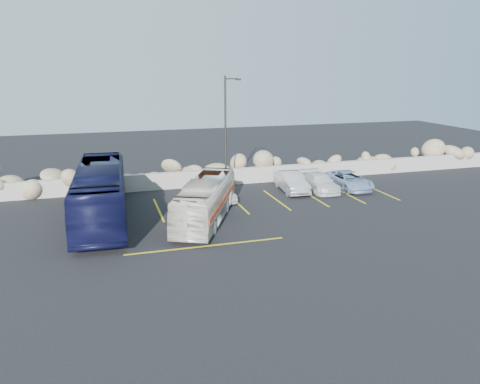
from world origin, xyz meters
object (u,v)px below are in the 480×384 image
object	(u,v)px
lamppost	(226,132)
vintage_bus	(206,200)
car_a	(219,190)
car_c	(320,182)
tour_coach	(101,193)
car_b	(291,182)
car_d	(349,180)

from	to	relation	value
lamppost	vintage_bus	xyz separation A→B (m)	(-2.69, -5.34, -3.10)
car_a	lamppost	bearing A→B (deg)	50.81
lamppost	car_c	xyz separation A→B (m)	(6.53, -1.17, -3.68)
tour_coach	car_b	xyz separation A→B (m)	(12.94, 2.75, -0.89)
car_c	car_b	bearing A→B (deg)	170.82
car_d	vintage_bus	bearing A→B (deg)	-162.59
vintage_bus	car_d	xyz separation A→B (m)	(11.51, 4.11, -0.58)
lamppost	car_a	size ratio (longest dim) A/B	2.07
car_b	car_d	bearing A→B (deg)	-2.00
car_a	car_b	bearing A→B (deg)	1.34
car_b	car_d	size ratio (longest dim) A/B	0.95
car_a	car_d	distance (m)	9.76
vintage_bus	tour_coach	world-z (taller)	tour_coach
car_b	car_d	world-z (taller)	car_b
car_b	car_d	xyz separation A→B (m)	(4.29, -0.46, -0.08)
car_a	car_c	xyz separation A→B (m)	(7.47, 0.20, -0.05)
lamppost	car_c	size ratio (longest dim) A/B	1.90
car_a	vintage_bus	bearing A→B (deg)	-119.04
tour_coach	vintage_bus	bearing A→B (deg)	-15.09
car_a	car_c	size ratio (longest dim) A/B	0.92
lamppost	car_c	world-z (taller)	lamppost
tour_coach	car_a	distance (m)	7.82
vintage_bus	car_d	world-z (taller)	vintage_bus
tour_coach	car_b	distance (m)	13.26
lamppost	car_b	size ratio (longest dim) A/B	1.89
tour_coach	car_d	bearing A→B (deg)	10.20
car_b	tour_coach	bearing A→B (deg)	-163.81
car_b	vintage_bus	bearing A→B (deg)	-143.46
vintage_bus	car_d	size ratio (longest dim) A/B	1.92
car_d	lamppost	bearing A→B (deg)	169.86
tour_coach	car_b	bearing A→B (deg)	14.65
vintage_bus	car_a	world-z (taller)	vintage_bus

